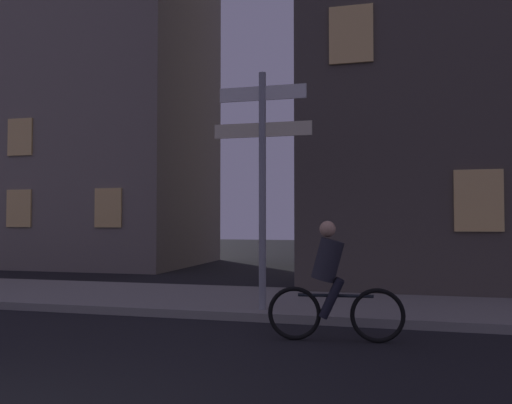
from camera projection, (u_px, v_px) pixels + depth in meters
sidewalk_kerb at (221, 300)px, 10.24m from camera, size 40.00×3.28×0.14m
signpost at (262, 168)px, 8.84m from camera, size 1.68×0.12×3.97m
cyclist at (332, 285)px, 7.08m from camera, size 1.82×0.36×1.61m
building_left_block at (40, 46)px, 20.49m from camera, size 12.73×6.13×16.80m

